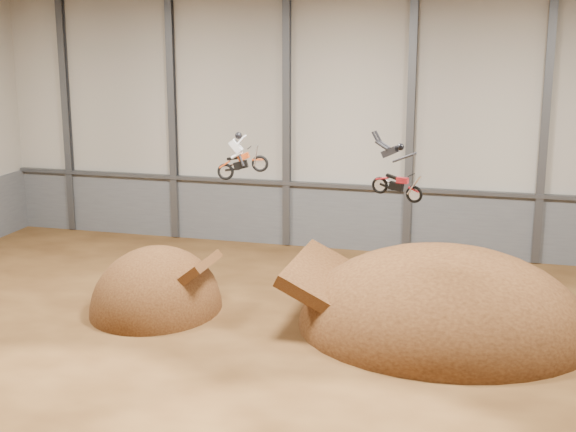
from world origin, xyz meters
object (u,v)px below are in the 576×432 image
at_px(landing_ramp, 442,329).
at_px(fmx_rider_b, 396,167).
at_px(takeoff_ramp, 157,310).
at_px(fmx_rider_a, 245,152).

distance_m(landing_ramp, fmx_rider_b, 7.57).
xyz_separation_m(landing_ramp, fmx_rider_b, (-1.73, -2.42, 6.96)).
height_order(takeoff_ramp, landing_ramp, landing_ramp).
bearing_deg(landing_ramp, fmx_rider_b, -125.55).
height_order(landing_ramp, fmx_rider_a, fmx_rider_a).
height_order(landing_ramp, fmx_rider_b, fmx_rider_b).
relative_size(takeoff_ramp, fmx_rider_b, 2.44).
bearing_deg(takeoff_ramp, fmx_rider_b, -8.38).
xyz_separation_m(takeoff_ramp, landing_ramp, (12.10, 0.89, 0.00)).
distance_m(landing_ramp, fmx_rider_a, 10.91).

